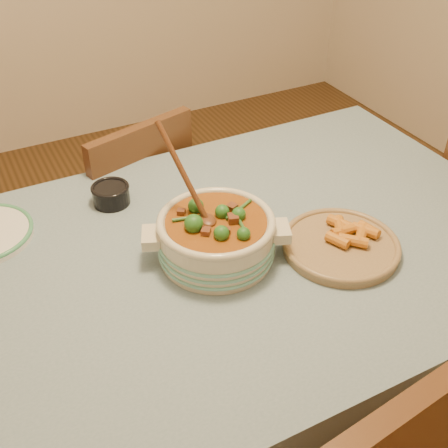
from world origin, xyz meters
The scene contains 6 objects.
floor centered at (0.00, 0.00, 0.00)m, with size 4.50×4.50×0.00m, color #3F2812.
dining_table centered at (0.00, 0.00, 0.66)m, with size 1.68×1.08×0.76m.
stew_casserole centered at (-0.05, -0.02, 0.83)m, with size 0.37×0.37×0.35m.
condiment_bowl centered at (-0.21, 0.34, 0.79)m, with size 0.11×0.11×0.06m.
fried_plate centered at (0.25, -0.14, 0.78)m, with size 0.38×0.38×0.05m.
chair_far centered at (-0.07, 0.66, 0.49)m, with size 0.50×0.50×0.87m.
Camera 1 is at (-0.54, -1.01, 1.69)m, focal length 45.00 mm.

